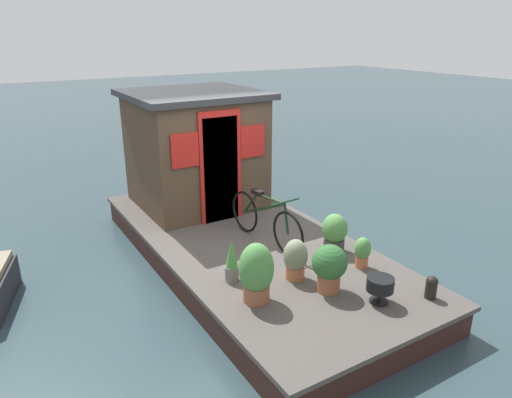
{
  "coord_description": "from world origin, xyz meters",
  "views": [
    {
      "loc": [
        -5.54,
        3.25,
        3.39
      ],
      "look_at": [
        -0.2,
        0.0,
        1.12
      ],
      "focal_mm": 33.06,
      "sensor_mm": 36.0,
      "label": 1
    }
  ],
  "objects_px": {
    "charcoal_grill": "(380,285)",
    "potted_plant_rosemary": "(362,252)",
    "houseboat_cabin": "(195,149)",
    "potted_plant_basil": "(256,272)",
    "potted_plant_thyme": "(295,259)",
    "bicycle": "(265,220)",
    "potted_plant_geranium": "(329,266)",
    "mooring_bollard": "(431,286)",
    "potted_plant_lavender": "(335,232)",
    "potted_plant_mint": "(232,261)"
  },
  "relations": [
    {
      "from": "charcoal_grill",
      "to": "potted_plant_rosemary",
      "type": "bearing_deg",
      "value": -29.9
    },
    {
      "from": "houseboat_cabin",
      "to": "potted_plant_basil",
      "type": "xyz_separation_m",
      "value": [
        -3.33,
        0.79,
        -0.64
      ]
    },
    {
      "from": "potted_plant_thyme",
      "to": "potted_plant_basil",
      "type": "distance_m",
      "value": 0.72
    },
    {
      "from": "houseboat_cabin",
      "to": "potted_plant_thyme",
      "type": "distance_m",
      "value": 3.22
    },
    {
      "from": "houseboat_cabin",
      "to": "bicycle",
      "type": "height_order",
      "value": "houseboat_cabin"
    },
    {
      "from": "houseboat_cabin",
      "to": "charcoal_grill",
      "type": "distance_m",
      "value": 4.18
    },
    {
      "from": "bicycle",
      "to": "potted_plant_geranium",
      "type": "relative_size",
      "value": 2.84
    },
    {
      "from": "charcoal_grill",
      "to": "mooring_bollard",
      "type": "xyz_separation_m",
      "value": [
        -0.24,
        -0.58,
        -0.07
      ]
    },
    {
      "from": "potted_plant_geranium",
      "to": "potted_plant_lavender",
      "type": "bearing_deg",
      "value": -43.51
    },
    {
      "from": "houseboat_cabin",
      "to": "bicycle",
      "type": "distance_m",
      "value": 2.15
    },
    {
      "from": "bicycle",
      "to": "potted_plant_lavender",
      "type": "distance_m",
      "value": 1.01
    },
    {
      "from": "potted_plant_thyme",
      "to": "potted_plant_mint",
      "type": "xyz_separation_m",
      "value": [
        0.36,
        0.71,
        -0.0
      ]
    },
    {
      "from": "charcoal_grill",
      "to": "potted_plant_lavender",
      "type": "bearing_deg",
      "value": -18.08
    },
    {
      "from": "houseboat_cabin",
      "to": "potted_plant_lavender",
      "type": "relative_size",
      "value": 3.89
    },
    {
      "from": "potted_plant_lavender",
      "to": "potted_plant_mint",
      "type": "relative_size",
      "value": 0.99
    },
    {
      "from": "bicycle",
      "to": "potted_plant_rosemary",
      "type": "bearing_deg",
      "value": -152.38
    },
    {
      "from": "bicycle",
      "to": "potted_plant_geranium",
      "type": "xyz_separation_m",
      "value": [
        -1.54,
        0.08,
        -0.03
      ]
    },
    {
      "from": "potted_plant_thyme",
      "to": "charcoal_grill",
      "type": "xyz_separation_m",
      "value": [
        -0.95,
        -0.5,
        -0.05
      ]
    },
    {
      "from": "potted_plant_lavender",
      "to": "potted_plant_mint",
      "type": "height_order",
      "value": "potted_plant_mint"
    },
    {
      "from": "houseboat_cabin",
      "to": "potted_plant_mint",
      "type": "xyz_separation_m",
      "value": [
        -2.78,
        0.81,
        -0.73
      ]
    },
    {
      "from": "mooring_bollard",
      "to": "potted_plant_geranium",
      "type": "bearing_deg",
      "value": 50.8
    },
    {
      "from": "potted_plant_rosemary",
      "to": "mooring_bollard",
      "type": "height_order",
      "value": "potted_plant_rosemary"
    },
    {
      "from": "potted_plant_basil",
      "to": "mooring_bollard",
      "type": "xyz_separation_m",
      "value": [
        -1.01,
        -1.77,
        -0.22
      ]
    },
    {
      "from": "potted_plant_rosemary",
      "to": "potted_plant_geranium",
      "type": "bearing_deg",
      "value": 107.24
    },
    {
      "from": "bicycle",
      "to": "potted_plant_mint",
      "type": "relative_size",
      "value": 2.99
    },
    {
      "from": "houseboat_cabin",
      "to": "potted_plant_mint",
      "type": "height_order",
      "value": "houseboat_cabin"
    },
    {
      "from": "potted_plant_mint",
      "to": "mooring_bollard",
      "type": "xyz_separation_m",
      "value": [
        -1.56,
        -1.79,
        -0.12
      ]
    },
    {
      "from": "potted_plant_geranium",
      "to": "potted_plant_basil",
      "type": "relative_size",
      "value": 0.82
    },
    {
      "from": "potted_plant_geranium",
      "to": "potted_plant_mint",
      "type": "height_order",
      "value": "potted_plant_geranium"
    },
    {
      "from": "potted_plant_geranium",
      "to": "mooring_bollard",
      "type": "bearing_deg",
      "value": -129.2
    },
    {
      "from": "bicycle",
      "to": "mooring_bollard",
      "type": "relative_size",
      "value": 5.96
    },
    {
      "from": "potted_plant_thyme",
      "to": "mooring_bollard",
      "type": "distance_m",
      "value": 1.62
    },
    {
      "from": "bicycle",
      "to": "potted_plant_rosemary",
      "type": "xyz_separation_m",
      "value": [
        -1.3,
        -0.68,
        -0.14
      ]
    },
    {
      "from": "bicycle",
      "to": "potted_plant_thyme",
      "type": "height_order",
      "value": "bicycle"
    },
    {
      "from": "bicycle",
      "to": "potted_plant_thyme",
      "type": "relative_size",
      "value": 3.18
    },
    {
      "from": "houseboat_cabin",
      "to": "mooring_bollard",
      "type": "relative_size",
      "value": 7.67
    },
    {
      "from": "bicycle",
      "to": "potted_plant_mint",
      "type": "height_order",
      "value": "bicycle"
    },
    {
      "from": "bicycle",
      "to": "potted_plant_mint",
      "type": "xyz_separation_m",
      "value": [
        -0.73,
        0.95,
        -0.1
      ]
    },
    {
      "from": "potted_plant_lavender",
      "to": "potted_plant_rosemary",
      "type": "xyz_separation_m",
      "value": [
        -0.56,
        0.0,
        -0.06
      ]
    },
    {
      "from": "bicycle",
      "to": "potted_plant_rosemary",
      "type": "height_order",
      "value": "bicycle"
    },
    {
      "from": "potted_plant_lavender",
      "to": "potted_plant_basil",
      "type": "xyz_separation_m",
      "value": [
        -0.54,
        1.61,
        0.08
      ]
    },
    {
      "from": "potted_plant_lavender",
      "to": "potted_plant_geranium",
      "type": "distance_m",
      "value": 1.1
    },
    {
      "from": "bicycle",
      "to": "potted_plant_rosemary",
      "type": "relative_size",
      "value": 3.98
    },
    {
      "from": "potted_plant_mint",
      "to": "mooring_bollard",
      "type": "height_order",
      "value": "potted_plant_mint"
    },
    {
      "from": "houseboat_cabin",
      "to": "potted_plant_basil",
      "type": "bearing_deg",
      "value": 166.7
    },
    {
      "from": "bicycle",
      "to": "potted_plant_basil",
      "type": "relative_size",
      "value": 2.33
    },
    {
      "from": "potted_plant_thyme",
      "to": "potted_plant_basil",
      "type": "bearing_deg",
      "value": 105.54
    },
    {
      "from": "potted_plant_rosemary",
      "to": "charcoal_grill",
      "type": "relative_size",
      "value": 1.35
    },
    {
      "from": "houseboat_cabin",
      "to": "potted_plant_geranium",
      "type": "distance_m",
      "value": 3.65
    },
    {
      "from": "potted_plant_rosemary",
      "to": "potted_plant_basil",
      "type": "xyz_separation_m",
      "value": [
        0.03,
        1.61,
        0.14
      ]
    }
  ]
}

